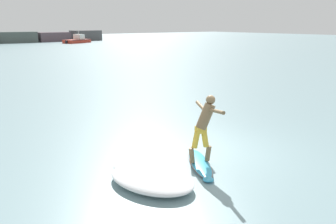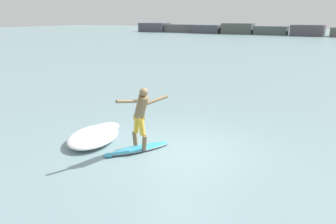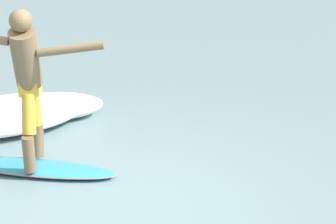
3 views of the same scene
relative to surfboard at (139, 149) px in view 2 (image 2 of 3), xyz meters
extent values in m
plane|color=#76969C|center=(0.99, 0.52, -0.05)|extent=(200.00, 200.00, 0.00)
cube|color=#4B4C57|center=(-37.97, 62.52, 0.98)|extent=(6.82, 4.57, 2.06)
cube|color=#595655|center=(-31.05, 62.52, 0.85)|extent=(7.15, 3.22, 1.80)
cube|color=#4A4D57|center=(-24.13, 62.52, 0.84)|extent=(6.26, 4.76, 1.77)
cube|color=#515652|center=(-17.21, 62.52, 1.05)|extent=(6.62, 4.34, 2.20)
cube|color=#4D5757|center=(-10.29, 62.52, 0.80)|extent=(6.47, 3.80, 1.70)
cube|color=#524E57|center=(-3.37, 62.52, 0.98)|extent=(5.93, 4.74, 2.05)
ellipsoid|color=#36A0CC|center=(0.02, 0.03, 0.00)|extent=(1.36, 1.84, 0.10)
ellipsoid|color=#36A0CC|center=(-0.46, -0.79, 0.00)|extent=(0.36, 0.36, 0.08)
ellipsoid|color=#DB5B2D|center=(0.02, 0.03, 0.00)|extent=(1.37, 1.86, 0.04)
cone|color=black|center=(0.40, 0.69, -0.11)|extent=(0.07, 0.07, 0.14)
cone|color=black|center=(0.22, 0.64, -0.11)|extent=(0.07, 0.07, 0.14)
cone|color=black|center=(0.45, 0.51, -0.11)|extent=(0.07, 0.07, 0.14)
cylinder|color=brown|center=(0.23, -0.05, 0.25)|extent=(0.21, 0.18, 0.42)
cylinder|color=gold|center=(0.14, -0.01, 0.67)|extent=(0.26, 0.22, 0.46)
cylinder|color=brown|center=(-0.20, 0.11, 0.25)|extent=(0.21, 0.18, 0.42)
cylinder|color=gold|center=(-0.10, 0.07, 0.67)|extent=(0.26, 0.22, 0.46)
cube|color=gold|center=(0.02, 0.03, 0.93)|extent=(0.31, 0.28, 0.16)
cylinder|color=brown|center=(0.13, -0.01, 1.27)|extent=(0.57, 0.44, 0.71)
sphere|color=brown|center=(0.25, -0.06, 1.69)|extent=(0.24, 0.24, 0.24)
cylinder|color=brown|center=(0.38, 0.41, 1.40)|extent=(0.36, 0.68, 0.21)
cylinder|color=brown|center=(0.05, -0.50, 1.52)|extent=(0.33, 0.69, 0.20)
ellipsoid|color=white|center=(-1.77, 0.53, 0.11)|extent=(0.86, 1.39, 0.31)
ellipsoid|color=white|center=(-1.61, -0.09, 0.11)|extent=(2.00, 2.47, 0.31)
camera|label=1|loc=(-5.47, -5.78, 3.55)|focal=35.00mm
camera|label=2|loc=(5.00, -7.16, 3.65)|focal=35.00mm
camera|label=3|loc=(8.17, -0.97, 3.33)|focal=85.00mm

